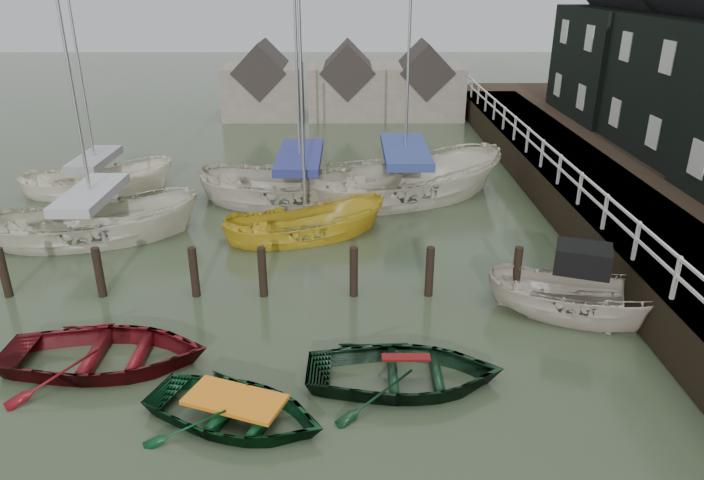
{
  "coord_description": "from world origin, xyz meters",
  "views": [
    {
      "loc": [
        1.09,
        -11.85,
        7.92
      ],
      "look_at": [
        1.16,
        3.5,
        1.4
      ],
      "focal_mm": 32.0,
      "sensor_mm": 36.0,
      "label": 1
    }
  ],
  "objects_px": {
    "rowboat_green": "(237,421)",
    "sailboat_b": "(301,201)",
    "rowboat_red": "(108,365)",
    "sailboat_a": "(98,237)",
    "sailboat_e": "(100,191)",
    "motorboat": "(577,313)",
    "sailboat_d": "(404,197)",
    "rowboat_dkgreen": "(405,384)",
    "sailboat_c": "(306,236)"
  },
  "relations": [
    {
      "from": "rowboat_red",
      "to": "rowboat_dkgreen",
      "type": "distance_m",
      "value": 6.52
    },
    {
      "from": "rowboat_red",
      "to": "sailboat_d",
      "type": "distance_m",
      "value": 13.32
    },
    {
      "from": "sailboat_b",
      "to": "motorboat",
      "type": "bearing_deg",
      "value": -131.98
    },
    {
      "from": "rowboat_red",
      "to": "rowboat_green",
      "type": "relative_size",
      "value": 1.22
    },
    {
      "from": "rowboat_red",
      "to": "rowboat_dkgreen",
      "type": "xyz_separation_m",
      "value": [
        6.48,
        -0.7,
        0.0
      ]
    },
    {
      "from": "sailboat_b",
      "to": "sailboat_d",
      "type": "relative_size",
      "value": 0.88
    },
    {
      "from": "sailboat_b",
      "to": "sailboat_a",
      "type": "bearing_deg",
      "value": 124.8
    },
    {
      "from": "rowboat_dkgreen",
      "to": "rowboat_green",
      "type": "bearing_deg",
      "value": 110.36
    },
    {
      "from": "rowboat_green",
      "to": "sailboat_b",
      "type": "relative_size",
      "value": 0.32
    },
    {
      "from": "sailboat_a",
      "to": "sailboat_d",
      "type": "distance_m",
      "value": 10.97
    },
    {
      "from": "rowboat_red",
      "to": "rowboat_green",
      "type": "xyz_separation_m",
      "value": [
        3.15,
        -1.87,
        0.0
      ]
    },
    {
      "from": "rowboat_dkgreen",
      "to": "rowboat_red",
      "type": "bearing_deg",
      "value": 84.8
    },
    {
      "from": "sailboat_a",
      "to": "sailboat_c",
      "type": "bearing_deg",
      "value": -103.32
    },
    {
      "from": "sailboat_c",
      "to": "rowboat_dkgreen",
      "type": "bearing_deg",
      "value": 179.25
    },
    {
      "from": "motorboat",
      "to": "sailboat_b",
      "type": "relative_size",
      "value": 0.43
    },
    {
      "from": "sailboat_b",
      "to": "sailboat_c",
      "type": "xyz_separation_m",
      "value": [
        0.38,
        -3.25,
        -0.04
      ]
    },
    {
      "from": "sailboat_d",
      "to": "sailboat_e",
      "type": "xyz_separation_m",
      "value": [
        -11.93,
        0.84,
        0.01
      ]
    },
    {
      "from": "rowboat_dkgreen",
      "to": "motorboat",
      "type": "distance_m",
      "value": 5.34
    },
    {
      "from": "rowboat_red",
      "to": "sailboat_b",
      "type": "height_order",
      "value": "sailboat_b"
    },
    {
      "from": "sailboat_a",
      "to": "sailboat_e",
      "type": "height_order",
      "value": "sailboat_a"
    },
    {
      "from": "rowboat_green",
      "to": "rowboat_dkgreen",
      "type": "height_order",
      "value": "rowboat_dkgreen"
    },
    {
      "from": "rowboat_red",
      "to": "sailboat_b",
      "type": "relative_size",
      "value": 0.39
    },
    {
      "from": "rowboat_red",
      "to": "sailboat_e",
      "type": "xyz_separation_m",
      "value": [
        -4.52,
        11.91,
        0.06
      ]
    },
    {
      "from": "sailboat_c",
      "to": "sailboat_a",
      "type": "bearing_deg",
      "value": 72.81
    },
    {
      "from": "rowboat_green",
      "to": "sailboat_d",
      "type": "bearing_deg",
      "value": 2.17
    },
    {
      "from": "sailboat_a",
      "to": "sailboat_c",
      "type": "xyz_separation_m",
      "value": [
        6.75,
        0.16,
        -0.04
      ]
    },
    {
      "from": "rowboat_dkgreen",
      "to": "sailboat_a",
      "type": "bearing_deg",
      "value": 50.77
    },
    {
      "from": "sailboat_a",
      "to": "sailboat_c",
      "type": "relative_size",
      "value": 1.07
    },
    {
      "from": "rowboat_dkgreen",
      "to": "sailboat_d",
      "type": "xyz_separation_m",
      "value": [
        0.92,
        11.77,
        0.06
      ]
    },
    {
      "from": "motorboat",
      "to": "sailboat_c",
      "type": "height_order",
      "value": "sailboat_c"
    },
    {
      "from": "rowboat_red",
      "to": "sailboat_b",
      "type": "xyz_separation_m",
      "value": [
        3.51,
        10.61,
        0.06
      ]
    },
    {
      "from": "motorboat",
      "to": "sailboat_b",
      "type": "height_order",
      "value": "sailboat_b"
    },
    {
      "from": "rowboat_green",
      "to": "rowboat_dkgreen",
      "type": "relative_size",
      "value": 0.88
    },
    {
      "from": "rowboat_dkgreen",
      "to": "motorboat",
      "type": "relative_size",
      "value": 0.84
    },
    {
      "from": "rowboat_green",
      "to": "sailboat_c",
      "type": "height_order",
      "value": "sailboat_c"
    },
    {
      "from": "sailboat_a",
      "to": "sailboat_b",
      "type": "distance_m",
      "value": 7.23
    },
    {
      "from": "sailboat_c",
      "to": "sailboat_d",
      "type": "xyz_separation_m",
      "value": [
        3.51,
        3.71,
        0.04
      ]
    },
    {
      "from": "rowboat_green",
      "to": "sailboat_e",
      "type": "xyz_separation_m",
      "value": [
        -7.67,
        13.79,
        0.06
      ]
    },
    {
      "from": "motorboat",
      "to": "sailboat_b",
      "type": "bearing_deg",
      "value": 61.3
    },
    {
      "from": "rowboat_red",
      "to": "rowboat_green",
      "type": "distance_m",
      "value": 3.66
    },
    {
      "from": "motorboat",
      "to": "sailboat_b",
      "type": "xyz_separation_m",
      "value": [
        -7.52,
        8.52,
        -0.03
      ]
    },
    {
      "from": "sailboat_d",
      "to": "rowboat_dkgreen",
      "type": "bearing_deg",
      "value": 154.23
    },
    {
      "from": "motorboat",
      "to": "sailboat_c",
      "type": "relative_size",
      "value": 0.51
    },
    {
      "from": "rowboat_red",
      "to": "motorboat",
      "type": "distance_m",
      "value": 11.23
    },
    {
      "from": "rowboat_red",
      "to": "motorboat",
      "type": "relative_size",
      "value": 0.91
    },
    {
      "from": "rowboat_red",
      "to": "sailboat_d",
      "type": "height_order",
      "value": "sailboat_d"
    },
    {
      "from": "rowboat_dkgreen",
      "to": "motorboat",
      "type": "xyz_separation_m",
      "value": [
        4.55,
        2.79,
        0.09
      ]
    },
    {
      "from": "sailboat_a",
      "to": "sailboat_e",
      "type": "distance_m",
      "value": 5.0
    },
    {
      "from": "rowboat_green",
      "to": "motorboat",
      "type": "height_order",
      "value": "motorboat"
    },
    {
      "from": "rowboat_red",
      "to": "sailboat_c",
      "type": "bearing_deg",
      "value": -28.69
    }
  ]
}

